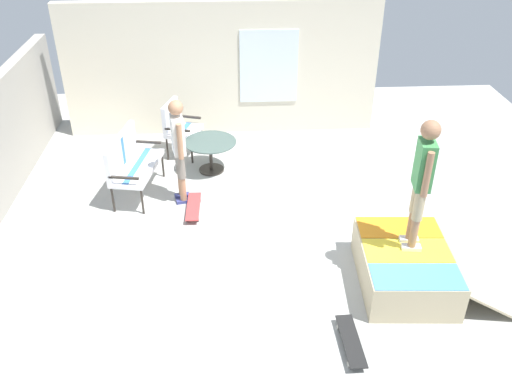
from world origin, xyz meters
The scene contains 10 objects.
ground_plane centered at (0.00, 0.00, -0.05)m, with size 12.00×12.00×0.10m, color #A8A8A3.
house_facade centered at (3.80, 0.49, 1.28)m, with size 0.23×6.00×2.56m.
skate_ramp centered at (-1.00, -1.83, 0.26)m, with size 1.60×1.89×0.52m.
patio_bench centered at (1.45, 2.00, 0.62)m, with size 1.33×0.77×1.02m.
patio_chair_near_house centered at (2.80, 1.32, 0.61)m, with size 0.76×0.71×1.02m.
patio_table centered at (2.14, 0.72, 0.40)m, with size 0.90×0.90×0.57m.
person_watching centered at (1.19, 1.17, 1.00)m, with size 0.47×0.29×1.71m.
person_skater centered at (-0.89, -1.86, 1.53)m, with size 0.48×0.27×1.73m.
skateboard_by_bench centered at (0.83, 0.99, 0.08)m, with size 0.80×0.22×0.10m.
skateboard_spare centered at (-2.05, -0.90, 0.08)m, with size 0.80×0.22×0.10m.
Camera 1 is at (-6.35, 0.42, 4.75)m, focal length 38.33 mm.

